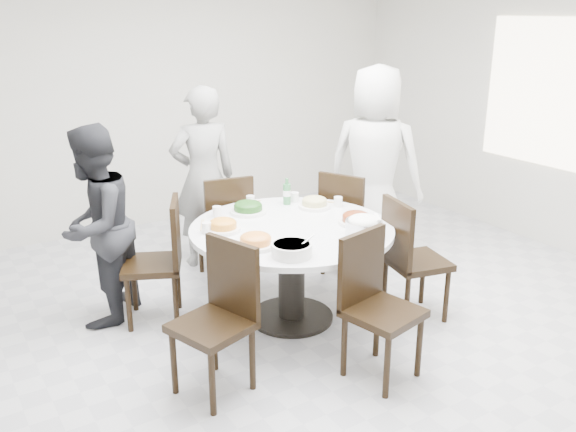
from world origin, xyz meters
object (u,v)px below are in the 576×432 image
rice_bowl (364,228)px  soup_bowl (292,250)px  chair_n (224,226)px  beverage_bottle (287,191)px  chair_ne (349,222)px  diner_middle (204,177)px  chair_s (384,310)px  chair_sw (212,323)px  diner_left (95,227)px  diner_right (375,165)px  chair_nw (152,262)px  chair_se (417,259)px  dining_table (292,274)px

rice_bowl → soup_bowl: 0.63m
chair_n → rice_bowl: chair_n is taller
rice_bowl → beverage_bottle: bearing=94.3°
chair_ne → diner_middle: bearing=21.6°
chair_n → chair_s: (0.14, -1.94, 0.00)m
chair_ne → soup_bowl: size_ratio=3.51×
chair_sw → chair_s: same height
chair_s → diner_left: bearing=114.7°
diner_right → chair_ne: bearing=76.4°
chair_nw → chair_ne: bearing=113.2°
chair_ne → chair_se: same height
chair_nw → diner_right: size_ratio=0.52×
chair_n → chair_s: bearing=103.8°
chair_n → chair_s: 1.95m
chair_n → chair_nw: 0.92m
diner_left → rice_bowl: bearing=96.0°
diner_middle → beverage_bottle: size_ratio=7.56×
chair_ne → chair_n: (-0.99, 0.50, 0.00)m
beverage_bottle → chair_s: bearing=-97.7°
chair_n → soup_bowl: chair_n is taller
diner_left → diner_middle: bearing=160.7°
diner_middle → rice_bowl: size_ratio=6.39×
diner_left → chair_n: bearing=143.8°
dining_table → diner_right: bearing=25.8°
chair_nw → diner_middle: diner_middle is taller
chair_se → dining_table: bearing=73.3°
chair_s → diner_left: (-1.29, 1.73, 0.28)m
beverage_bottle → chair_nw: bearing=176.8°
rice_bowl → soup_bowl: (-0.63, -0.04, -0.01)m
dining_table → rice_bowl: (0.33, -0.42, 0.43)m
chair_s → diner_right: (1.24, 1.59, 0.43)m
diner_right → rice_bowl: (-0.98, -1.05, -0.10)m
chair_sw → diner_right: 2.55m
diner_right → diner_middle: size_ratio=1.10×
soup_bowl → chair_s: bearing=-53.5°
chair_ne → rice_bowl: 1.12m
chair_s → beverage_bottle: size_ratio=4.36×
chair_ne → chair_n: size_ratio=1.00×
chair_nw → diner_middle: (0.82, 0.81, 0.35)m
chair_ne → diner_right: (0.39, 0.15, 0.43)m
diner_left → soup_bowl: diner_left is taller
chair_ne → rice_bowl: (-0.59, -0.90, 0.33)m
dining_table → soup_bowl: soup_bowl is taller
dining_table → chair_se: 0.96m
chair_sw → beverage_bottle: (1.18, 1.02, 0.38)m
chair_se → diner_right: bearing=-10.9°
chair_sw → chair_se: same height
chair_se → soup_bowl: chair_se is taller
rice_bowl → soup_bowl: rice_bowl is taller
chair_n → beverage_bottle: (0.34, -0.50, 0.38)m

